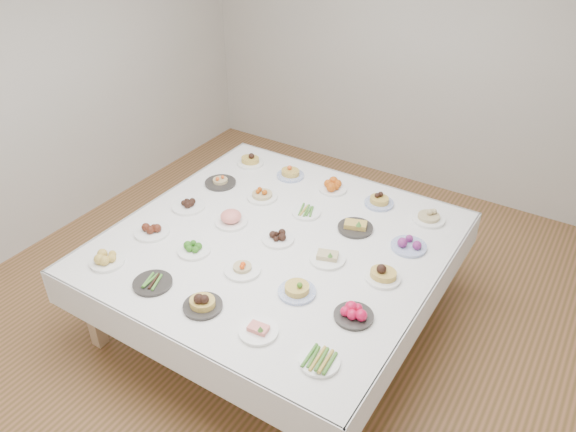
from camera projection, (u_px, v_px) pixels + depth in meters
The scene contains 27 objects.
room_envelope at pixel (288, 94), 3.64m from camera, with size 5.02×5.02×2.81m.
display_table at pixel (277, 247), 4.17m from camera, with size 2.34×2.34×0.75m.
dish_0 at pixel (106, 257), 3.88m from camera, with size 0.24×0.24×0.11m.
dish_1 at pixel (152, 282), 3.70m from camera, with size 0.26×0.26×0.06m.
dish_2 at pixel (202, 299), 3.49m from camera, with size 0.25×0.25×0.16m.
dish_3 at pixel (258, 329), 3.33m from camera, with size 0.24×0.24×0.09m.
dish_4 at pixel (320, 360), 3.14m from camera, with size 0.23×0.23×0.06m.
dish_5 at pixel (152, 229), 4.18m from camera, with size 0.26×0.26×0.10m.
dish_6 at pixel (194, 248), 3.99m from camera, with size 0.23×0.23×0.09m.
dish_7 at pixel (242, 265), 3.80m from camera, with size 0.25×0.25×0.12m.
dish_8 at pixel (297, 286), 3.61m from camera, with size 0.24×0.24×0.13m.
dish_9 at pixel (354, 312), 3.43m from camera, with size 0.24×0.24×0.11m.
dish_10 at pixel (188, 203), 4.48m from camera, with size 0.26×0.26×0.10m.
dish_11 at pixel (231, 217), 4.28m from camera, with size 0.25×0.25×0.13m.
dish_12 at pixel (278, 237), 4.11m from camera, with size 0.24×0.24×0.09m.
dish_13 at pixel (327, 256), 3.91m from camera, with size 0.25×0.25×0.10m.
dish_14 at pixel (384, 270), 3.72m from camera, with size 0.24×0.24×0.15m.
dish_15 at pixel (220, 179), 4.78m from camera, with size 0.26×0.26×0.12m.
dish_16 at pixel (262, 192), 4.58m from camera, with size 0.26×0.26×0.14m.
dish_17 at pixel (306, 212), 4.41m from camera, with size 0.22×0.22×0.05m.
dish_18 at pixel (356, 224), 4.22m from camera, with size 0.26×0.26×0.12m.
dish_19 at pixel (409, 242), 4.02m from camera, with size 0.27×0.27×0.12m.
dish_20 at pixel (250, 158), 5.07m from camera, with size 0.24×0.24×0.14m.
dish_21 at pixel (290, 170), 4.88m from camera, with size 0.23×0.23×0.14m.
dish_22 at pixel (333, 185), 4.69m from camera, with size 0.23×0.23×0.11m.
dish_23 at pixel (379, 199), 4.50m from camera, with size 0.23×0.23×0.13m.
dish_24 at pixel (429, 213), 4.31m from camera, with size 0.27×0.27×0.15m.
Camera 1 is at (1.85, -2.93, 3.19)m, focal length 35.00 mm.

